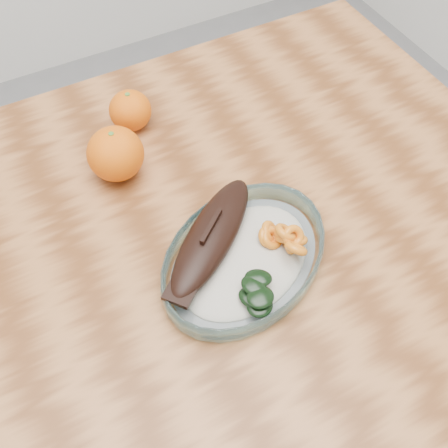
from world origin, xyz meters
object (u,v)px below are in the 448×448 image
object	(u,v)px
dining_table	(162,286)
orange_right	(130,110)
plated_meal	(243,255)
orange_left	(115,154)

from	to	relation	value
dining_table	orange_right	distance (m)	0.29
plated_meal	orange_left	size ratio (longest dim) A/B	7.35
orange_left	orange_right	xyz separation A→B (m)	(0.06, 0.09, -0.01)
orange_left	orange_right	distance (m)	0.11
dining_table	orange_left	size ratio (longest dim) A/B	13.92
dining_table	orange_right	xyz separation A→B (m)	(0.07, 0.25, 0.13)
orange_left	orange_right	world-z (taller)	orange_left
plated_meal	orange_right	distance (m)	0.33
dining_table	plated_meal	distance (m)	0.17
orange_right	orange_left	bearing A→B (deg)	-123.30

